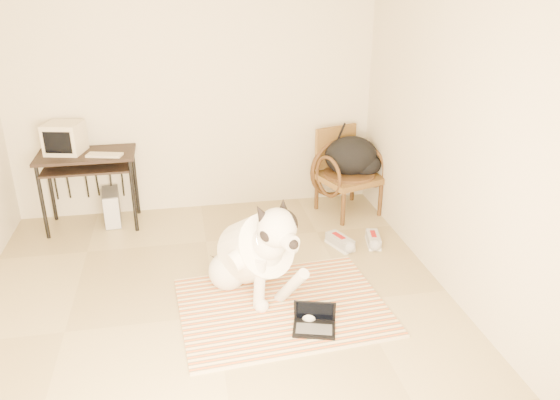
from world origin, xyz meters
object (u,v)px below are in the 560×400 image
object	(u,v)px
laptop	(314,322)
computer_desk	(87,164)
crt_monitor	(64,138)
dog	(256,253)
pc_tower	(112,207)
backpack	(354,157)
rattan_chair	(346,171)

from	to	relation	value
laptop	computer_desk	size ratio (longest dim) A/B	0.38
crt_monitor	dog	bearing A→B (deg)	-45.14
pc_tower	backpack	xyz separation A→B (m)	(2.68, -0.15, 0.45)
dog	crt_monitor	world-z (taller)	crt_monitor
computer_desk	crt_monitor	xyz separation A→B (m)	(-0.20, 0.08, 0.27)
dog	backpack	world-z (taller)	dog
laptop	rattan_chair	bearing A→B (deg)	67.32
laptop	crt_monitor	world-z (taller)	crt_monitor
dog	crt_monitor	size ratio (longest dim) A/B	2.85
laptop	rattan_chair	size ratio (longest dim) A/B	0.40
crt_monitor	rattan_chair	bearing A→B (deg)	-3.62
backpack	dog	bearing A→B (deg)	-130.96
computer_desk	pc_tower	size ratio (longest dim) A/B	2.42
computer_desk	backpack	world-z (taller)	backpack
rattan_chair	backpack	size ratio (longest dim) A/B	1.49
dog	backpack	bearing A→B (deg)	49.04
rattan_chair	crt_monitor	bearing A→B (deg)	176.38
laptop	computer_desk	world-z (taller)	computer_desk
computer_desk	pc_tower	bearing A→B (deg)	12.14
computer_desk	pc_tower	world-z (taller)	computer_desk
backpack	crt_monitor	bearing A→B (deg)	176.48
laptop	pc_tower	world-z (taller)	pc_tower
crt_monitor	backpack	size ratio (longest dim) A/B	0.67
laptop	rattan_chair	xyz separation A→B (m)	(0.90, 2.15, 0.40)
dog	laptop	world-z (taller)	dog
computer_desk	pc_tower	distance (m)	0.55
pc_tower	rattan_chair	xyz separation A→B (m)	(2.60, -0.15, 0.29)
dog	pc_tower	world-z (taller)	dog
laptop	computer_desk	distance (m)	3.01
pc_tower	rattan_chair	world-z (taller)	rattan_chair
dog	rattan_chair	size ratio (longest dim) A/B	1.27
crt_monitor	pc_tower	bearing A→B (deg)	-5.68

